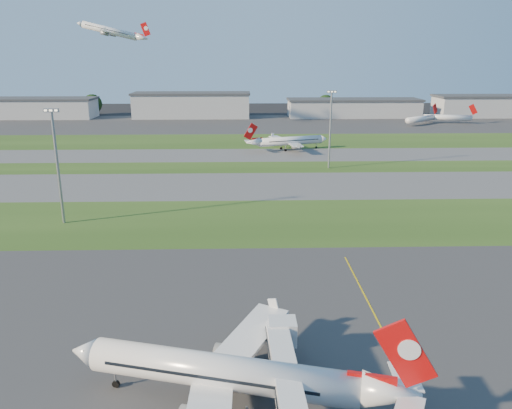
{
  "coord_description": "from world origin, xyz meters",
  "views": [
    {
      "loc": [
        -14.26,
        -56.85,
        36.54
      ],
      "look_at": [
        -11.5,
        42.07,
        7.0
      ],
      "focal_mm": 35.0,
      "sensor_mm": 36.0,
      "label": 1
    }
  ],
  "objects_px": {
    "light_mast_centre": "(330,124)",
    "airliner_taxiing": "(290,141)",
    "light_mast_west": "(57,159)",
    "jet_bridge": "(289,399)",
    "airliner_parked": "(225,373)",
    "mini_jet_near": "(422,119)",
    "mini_jet_far": "(448,117)"
  },
  "relations": [
    {
      "from": "airliner_taxiing",
      "to": "mini_jet_far",
      "type": "height_order",
      "value": "airliner_taxiing"
    },
    {
      "from": "airliner_parked",
      "to": "mini_jet_near",
      "type": "xyz_separation_m",
      "value": [
        101.36,
        228.77,
        -0.71
      ]
    },
    {
      "from": "airliner_taxiing",
      "to": "mini_jet_near",
      "type": "relative_size",
      "value": 1.36
    },
    {
      "from": "airliner_taxiing",
      "to": "light_mast_west",
      "type": "xyz_separation_m",
      "value": [
        -59.92,
        -90.24,
        11.17
      ]
    },
    {
      "from": "jet_bridge",
      "to": "light_mast_centre",
      "type": "height_order",
      "value": "light_mast_centre"
    },
    {
      "from": "airliner_taxiing",
      "to": "light_mast_west",
      "type": "height_order",
      "value": "light_mast_west"
    },
    {
      "from": "mini_jet_near",
      "to": "jet_bridge",
      "type": "bearing_deg",
      "value": -150.19
    },
    {
      "from": "airliner_taxiing",
      "to": "light_mast_centre",
      "type": "bearing_deg",
      "value": 88.57
    },
    {
      "from": "jet_bridge",
      "to": "light_mast_west",
      "type": "bearing_deg",
      "value": 123.91
    },
    {
      "from": "mini_jet_far",
      "to": "light_mast_west",
      "type": "distance_m",
      "value": 232.67
    },
    {
      "from": "light_mast_west",
      "to": "airliner_taxiing",
      "type": "bearing_deg",
      "value": 56.42
    },
    {
      "from": "mini_jet_far",
      "to": "light_mast_centre",
      "type": "distance_m",
      "value": 144.93
    },
    {
      "from": "airliner_parked",
      "to": "light_mast_centre",
      "type": "height_order",
      "value": "light_mast_centre"
    },
    {
      "from": "light_mast_centre",
      "to": "mini_jet_far",
      "type": "bearing_deg",
      "value": 52.98
    },
    {
      "from": "jet_bridge",
      "to": "airliner_parked",
      "type": "xyz_separation_m",
      "value": [
        -6.53,
        4.38,
        -0.01
      ]
    },
    {
      "from": "airliner_parked",
      "to": "airliner_taxiing",
      "type": "bearing_deg",
      "value": 96.83
    },
    {
      "from": "mini_jet_far",
      "to": "light_mast_west",
      "type": "xyz_separation_m",
      "value": [
        -156.98,
        -171.35,
        11.53
      ]
    },
    {
      "from": "jet_bridge",
      "to": "mini_jet_far",
      "type": "height_order",
      "value": "mini_jet_far"
    },
    {
      "from": "airliner_taxiing",
      "to": "light_mast_west",
      "type": "bearing_deg",
      "value": 38.58
    },
    {
      "from": "jet_bridge",
      "to": "light_mast_centre",
      "type": "relative_size",
      "value": 1.04
    },
    {
      "from": "jet_bridge",
      "to": "light_mast_centre",
      "type": "distance_m",
      "value": 126.17
    },
    {
      "from": "mini_jet_near",
      "to": "light_mast_west",
      "type": "bearing_deg",
      "value": -168.22
    },
    {
      "from": "mini_jet_far",
      "to": "airliner_taxiing",
      "type": "bearing_deg",
      "value": -126.68
    },
    {
      "from": "light_mast_centre",
      "to": "airliner_taxiing",
      "type": "bearing_deg",
      "value": 106.41
    },
    {
      "from": "airliner_taxiing",
      "to": "light_mast_west",
      "type": "relative_size",
      "value": 1.25
    },
    {
      "from": "airliner_parked",
      "to": "mini_jet_near",
      "type": "distance_m",
      "value": 250.22
    },
    {
      "from": "jet_bridge",
      "to": "airliner_parked",
      "type": "height_order",
      "value": "airliner_parked"
    },
    {
      "from": "mini_jet_near",
      "to": "mini_jet_far",
      "type": "relative_size",
      "value": 0.84
    },
    {
      "from": "light_mast_west",
      "to": "jet_bridge",
      "type": "bearing_deg",
      "value": -56.09
    },
    {
      "from": "light_mast_west",
      "to": "airliner_parked",
      "type": "bearing_deg",
      "value": -58.4
    },
    {
      "from": "light_mast_centre",
      "to": "mini_jet_near",
      "type": "bearing_deg",
      "value": 57.5
    },
    {
      "from": "mini_jet_far",
      "to": "airliner_parked",
      "type": "bearing_deg",
      "value": -103.37
    }
  ]
}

